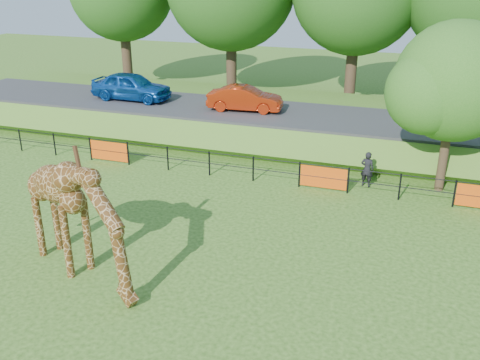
% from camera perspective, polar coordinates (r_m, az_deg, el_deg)
% --- Properties ---
extents(ground, '(90.00, 90.00, 0.00)m').
position_cam_1_polar(ground, '(16.21, -7.33, -10.38)').
color(ground, '#2C5415').
rests_on(ground, ground).
extents(giraffe, '(5.08, 3.03, 3.68)m').
position_cam_1_polar(giraffe, '(16.09, -16.97, -4.00)').
color(giraffe, '#502E10').
rests_on(giraffe, ground).
extents(perimeter_fence, '(28.07, 0.10, 1.10)m').
position_cam_1_polar(perimeter_fence, '(22.61, 1.41, 1.20)').
color(perimeter_fence, black).
rests_on(perimeter_fence, ground).
extents(embankment, '(40.00, 9.00, 1.30)m').
position_cam_1_polar(embankment, '(29.46, 5.86, 6.38)').
color(embankment, '#2C5415').
rests_on(embankment, ground).
extents(road, '(40.00, 5.00, 0.12)m').
position_cam_1_polar(road, '(27.86, 5.19, 6.99)').
color(road, '#333336').
rests_on(road, embankment).
extents(car_blue, '(4.55, 1.92, 1.54)m').
position_cam_1_polar(car_blue, '(30.98, -11.52, 9.78)').
color(car_blue, '#1556B1').
rests_on(car_blue, road).
extents(car_red, '(3.99, 1.74, 1.28)m').
position_cam_1_polar(car_red, '(28.12, 0.53, 8.69)').
color(car_red, '#B72B0D').
rests_on(car_red, road).
extents(visitor, '(0.61, 0.47, 1.51)m').
position_cam_1_polar(visitor, '(22.62, 13.41, 1.13)').
color(visitor, black).
rests_on(visitor, ground).
extents(tree_east, '(5.40, 4.71, 6.76)m').
position_cam_1_polar(tree_east, '(22.24, 22.14, 9.25)').
color(tree_east, '#342117').
rests_on(tree_east, ground).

